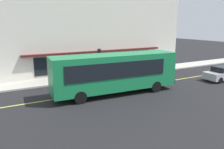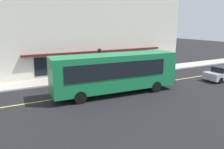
% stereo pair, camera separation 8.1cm
% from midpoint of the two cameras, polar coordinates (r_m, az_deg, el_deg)
% --- Properties ---
extents(ground, '(120.00, 120.00, 0.00)m').
position_cam_midpoint_polar(ground, '(20.98, 4.23, -3.46)').
color(ground, black).
extents(sidewalk, '(80.00, 2.79, 0.15)m').
position_cam_midpoint_polar(sidewalk, '(25.55, -2.26, -0.24)').
color(sidewalk, '#B2ADA3').
rests_on(sidewalk, ground).
extents(lane_centre_stripe, '(36.00, 0.16, 0.01)m').
position_cam_midpoint_polar(lane_centre_stripe, '(20.98, 4.23, -3.45)').
color(lane_centre_stripe, '#D8D14C').
rests_on(lane_centre_stripe, ground).
extents(storefront_building, '(25.17, 12.48, 15.82)m').
position_cam_midpoint_polar(storefront_building, '(31.71, -8.29, 16.47)').
color(storefront_building, silver).
rests_on(storefront_building, ground).
extents(bus, '(11.26, 3.15, 3.50)m').
position_cam_midpoint_polar(bus, '(18.68, 1.12, 0.78)').
color(bus, '#197F47').
rests_on(bus, ground).
extents(traffic_light, '(0.30, 0.52, 3.20)m').
position_cam_midpoint_polar(traffic_light, '(23.94, -3.18, 4.83)').
color(traffic_light, '#2D2D33').
rests_on(traffic_light, sidewalk).
extents(car_yellow, '(4.32, 1.90, 1.52)m').
position_cam_midpoint_polar(car_yellow, '(23.71, 2.08, 0.36)').
color(car_yellow, yellow).
rests_on(car_yellow, ground).
extents(car_silver, '(4.35, 1.95, 1.52)m').
position_cam_midpoint_polar(car_silver, '(26.51, 27.36, 0.24)').
color(car_silver, '#B7BABF').
rests_on(car_silver, ground).
extents(pedestrian_waiting, '(0.34, 0.34, 1.59)m').
position_cam_midpoint_polar(pedestrian_waiting, '(25.14, -2.95, 1.92)').
color(pedestrian_waiting, black).
rests_on(pedestrian_waiting, sidewalk).
extents(pedestrian_by_curb, '(0.34, 0.34, 1.68)m').
position_cam_midpoint_polar(pedestrian_by_curb, '(27.20, 6.72, 2.82)').
color(pedestrian_by_curb, black).
rests_on(pedestrian_by_curb, sidewalk).
extents(pedestrian_near_storefront, '(0.34, 0.34, 1.78)m').
position_cam_midpoint_polar(pedestrian_near_storefront, '(24.51, -1.08, 1.94)').
color(pedestrian_near_storefront, black).
rests_on(pedestrian_near_storefront, sidewalk).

